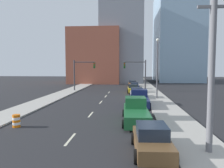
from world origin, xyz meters
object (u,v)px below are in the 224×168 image
object	(u,v)px
utility_pole_right_near	(212,72)
sedan_brown	(152,140)
sedan_blue	(134,86)
pickup_truck_navy	(139,99)
sedan_white	(137,93)
traffic_barrel	(16,121)
street_lamp	(157,64)
sedan_orange	(133,84)
pickup_truck_green	(136,112)
traffic_signal_left	(80,71)
sedan_yellow	(133,89)
traffic_signal_right	(139,71)

from	to	relation	value
utility_pole_right_near	sedan_brown	world-z (taller)	utility_pole_right_near
utility_pole_right_near	sedan_blue	size ratio (longest dim) A/B	1.94
pickup_truck_navy	sedan_white	bearing A→B (deg)	92.83
traffic_barrel	street_lamp	xyz separation A→B (m)	(12.33, 15.37, 4.43)
street_lamp	traffic_barrel	bearing A→B (deg)	-128.73
sedan_white	sedan_orange	xyz separation A→B (m)	(-0.38, 18.87, -0.06)
traffic_barrel	pickup_truck_green	xyz separation A→B (m)	(9.03, 2.45, 0.32)
pickup_truck_navy	utility_pole_right_near	bearing A→B (deg)	-76.28
utility_pole_right_near	street_lamp	distance (m)	19.45
traffic_signal_left	street_lamp	bearing A→B (deg)	-36.48
sedan_brown	sedan_blue	world-z (taller)	sedan_brown
pickup_truck_green	sedan_orange	distance (m)	32.87
street_lamp	sedan_blue	distance (m)	14.66
utility_pole_right_near	sedan_white	world-z (taller)	utility_pole_right_near
sedan_blue	sedan_white	bearing A→B (deg)	-87.10
traffic_signal_left	traffic_barrel	size ratio (longest dim) A/B	6.16
traffic_signal_left	sedan_orange	size ratio (longest dim) A/B	1.36
traffic_signal_left	sedan_blue	distance (m)	11.46
pickup_truck_green	sedan_white	xyz separation A→B (m)	(0.50, 13.99, -0.11)
pickup_truck_green	utility_pole_right_near	bearing A→B (deg)	-62.22
sedan_blue	sedan_yellow	bearing A→B (deg)	-90.70
sedan_blue	sedan_orange	world-z (taller)	sedan_blue
street_lamp	sedan_white	distance (m)	5.17
sedan_brown	sedan_orange	size ratio (longest dim) A/B	0.99
street_lamp	sedan_yellow	xyz separation A→B (m)	(-3.21, 7.66, -4.24)
traffic_signal_right	traffic_barrel	distance (m)	27.26
pickup_truck_navy	sedan_blue	size ratio (longest dim) A/B	1.48
traffic_signal_right	street_lamp	world-z (taller)	street_lamp
utility_pole_right_near	traffic_barrel	distance (m)	13.84
utility_pole_right_near	sedan_brown	size ratio (longest dim) A/B	1.95
pickup_truck_navy	sedan_yellow	size ratio (longest dim) A/B	1.44
sedan_brown	traffic_signal_left	bearing A→B (deg)	107.42
street_lamp	utility_pole_right_near	bearing A→B (deg)	-88.99
traffic_barrel	sedan_yellow	world-z (taller)	sedan_yellow
pickup_truck_navy	sedan_white	size ratio (longest dim) A/B	1.34
sedan_yellow	sedan_orange	xyz separation A→B (m)	(0.03, 12.29, -0.04)
sedan_white	pickup_truck_green	bearing A→B (deg)	-91.49
sedan_brown	sedan_blue	xyz separation A→B (m)	(-0.22, 33.32, -0.06)
sedan_white	traffic_signal_left	bearing A→B (deg)	140.67
utility_pole_right_near	pickup_truck_green	bearing A→B (deg)	119.15
pickup_truck_navy	sedan_yellow	xyz separation A→B (m)	(-0.53, 12.86, -0.08)
sedan_brown	sedan_blue	distance (m)	33.32
sedan_orange	street_lamp	bearing A→B (deg)	-82.30
utility_pole_right_near	street_lamp	xyz separation A→B (m)	(-0.34, 19.44, 0.62)
traffic_signal_left	sedan_orange	distance (m)	14.62
traffic_barrel	street_lamp	world-z (taller)	street_lamp
sedan_brown	sedan_white	xyz separation A→B (m)	(-0.16, 20.67, -0.01)
traffic_barrel	pickup_truck_navy	size ratio (longest dim) A/B	0.15
pickup_truck_navy	sedan_blue	world-z (taller)	pickup_truck_navy
utility_pole_right_near	pickup_truck_green	xyz separation A→B (m)	(-3.64, 6.52, -3.49)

